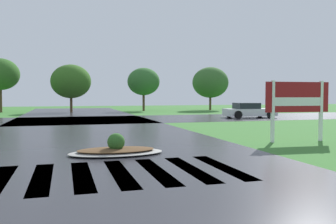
{
  "coord_description": "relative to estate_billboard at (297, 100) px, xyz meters",
  "views": [
    {
      "loc": [
        -1.28,
        -3.23,
        1.89
      ],
      "look_at": [
        2.91,
        11.12,
        1.18
      ],
      "focal_mm": 38.08,
      "sensor_mm": 36.0,
      "label": 1
    }
  ],
  "objects": [
    {
      "name": "asphalt_cross_road",
      "position": [
        -7.83,
        15.36,
        -1.68
      ],
      "size": [
        90.0,
        9.26,
        0.01
      ],
      "primitive_type": "cube",
      "color": "#2B2B30",
      "rests_on": "ground"
    },
    {
      "name": "asphalt_roadway",
      "position": [
        -7.83,
        0.82,
        -1.68
      ],
      "size": [
        10.29,
        80.0,
        0.01
      ],
      "primitive_type": "cube",
      "color": "#2B2B30",
      "rests_on": "ground"
    },
    {
      "name": "estate_billboard",
      "position": [
        0.0,
        0.0,
        0.0
      ],
      "size": [
        2.81,
        0.26,
        2.48
      ],
      "rotation": [
        0.0,
        0.0,
        3.08
      ],
      "color": "white",
      "rests_on": "ground"
    },
    {
      "name": "background_treeline",
      "position": [
        -7.17,
        29.39,
        1.89
      ],
      "size": [
        37.09,
        5.56,
        5.91
      ],
      "color": "#4C3823",
      "rests_on": "ground"
    },
    {
      "name": "median_island",
      "position": [
        -7.53,
        -1.09,
        -1.54
      ],
      "size": [
        3.01,
        1.61,
        0.68
      ],
      "color": "#9E9B93",
      "rests_on": "ground"
    },
    {
      "name": "car_dark_suv",
      "position": [
        5.75,
        14.29,
        -1.1
      ],
      "size": [
        4.32,
        2.47,
        1.25
      ],
      "rotation": [
        0.0,
        0.0,
        -0.08
      ],
      "color": "silver",
      "rests_on": "ground"
    },
    {
      "name": "crosswalk_stripes",
      "position": [
        -7.83,
        -3.87,
        -1.68
      ],
      "size": [
        5.85,
        3.33,
        0.01
      ],
      "color": "white",
      "rests_on": "ground"
    }
  ]
}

